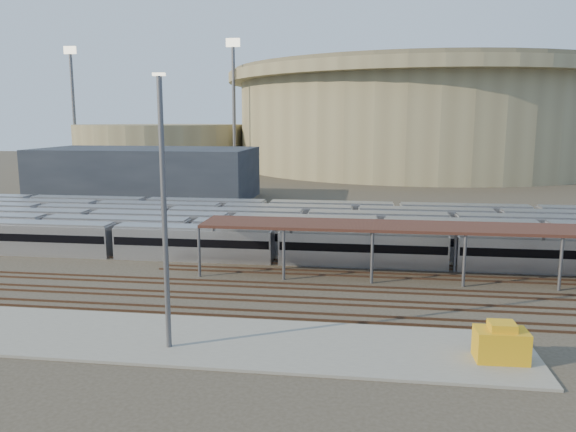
# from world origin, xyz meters

# --- Properties ---
(ground) EXTENTS (420.00, 420.00, 0.00)m
(ground) POSITION_xyz_m (0.00, 0.00, 0.00)
(ground) COLOR #383026
(ground) RESTS_ON ground
(apron) EXTENTS (50.00, 9.00, 0.20)m
(apron) POSITION_xyz_m (-5.00, -15.00, 0.10)
(apron) COLOR gray
(apron) RESTS_ON ground
(subway_trains) EXTENTS (127.52, 23.90, 3.60)m
(subway_trains) POSITION_xyz_m (-0.24, 18.50, 1.80)
(subway_trains) COLOR silver
(subway_trains) RESTS_ON ground
(inspection_shed) EXTENTS (60.30, 6.00, 5.30)m
(inspection_shed) POSITION_xyz_m (22.00, 4.00, 4.98)
(inspection_shed) COLOR #58585D
(inspection_shed) RESTS_ON ground
(empty_tracks) EXTENTS (170.00, 9.62, 0.18)m
(empty_tracks) POSITION_xyz_m (0.00, -5.00, 0.09)
(empty_tracks) COLOR #4C3323
(empty_tracks) RESTS_ON ground
(stadium) EXTENTS (124.00, 124.00, 32.50)m
(stadium) POSITION_xyz_m (25.00, 140.00, 16.47)
(stadium) COLOR gray
(stadium) RESTS_ON ground
(secondary_arena) EXTENTS (56.00, 56.00, 14.00)m
(secondary_arena) POSITION_xyz_m (-60.00, 130.00, 7.00)
(secondary_arena) COLOR gray
(secondary_arena) RESTS_ON ground
(service_building) EXTENTS (42.00, 20.00, 10.00)m
(service_building) POSITION_xyz_m (-35.00, 55.00, 5.00)
(service_building) COLOR #1E232D
(service_building) RESTS_ON ground
(floodlight_0) EXTENTS (4.00, 1.00, 38.40)m
(floodlight_0) POSITION_xyz_m (-30.00, 110.00, 20.65)
(floodlight_0) COLOR #58585D
(floodlight_0) RESTS_ON ground
(floodlight_1) EXTENTS (4.00, 1.00, 38.40)m
(floodlight_1) POSITION_xyz_m (-85.00, 120.00, 20.65)
(floodlight_1) COLOR #58585D
(floodlight_1) RESTS_ON ground
(floodlight_3) EXTENTS (4.00, 1.00, 38.40)m
(floodlight_3) POSITION_xyz_m (-10.00, 160.00, 20.65)
(floodlight_3) COLOR #58585D
(floodlight_3) RESTS_ON ground
(yard_light_pole) EXTENTS (0.82, 0.36, 18.32)m
(yard_light_pole) POSITION_xyz_m (-4.75, -16.63, 9.44)
(yard_light_pole) COLOR #58585D
(yard_light_pole) RESTS_ON apron
(yellow_equipment) EXTENTS (3.33, 2.14, 2.05)m
(yellow_equipment) POSITION_xyz_m (17.28, -15.76, 1.22)
(yellow_equipment) COLOR gold
(yellow_equipment) RESTS_ON apron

